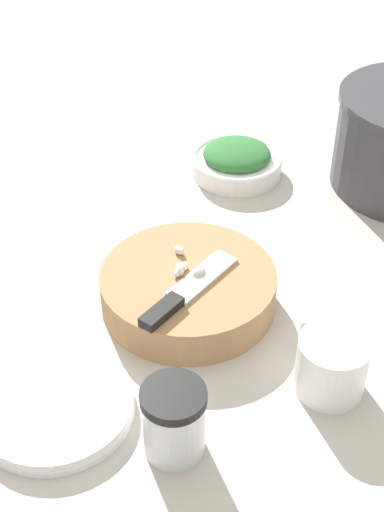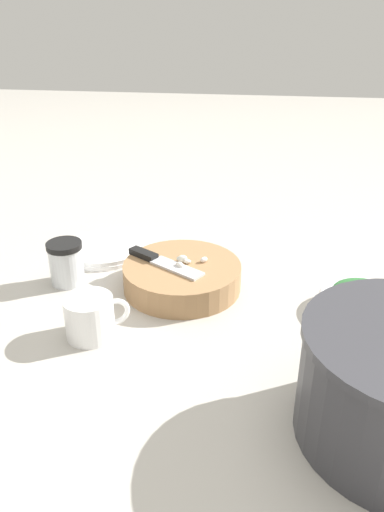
# 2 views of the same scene
# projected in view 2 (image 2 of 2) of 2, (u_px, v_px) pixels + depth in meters

# --- Properties ---
(ground_plane) EXTENTS (5.00, 5.00, 0.00)m
(ground_plane) POSITION_uv_depth(u_px,v_px,m) (219.00, 295.00, 1.00)
(ground_plane) COLOR #B2ADA3
(cutting_board) EXTENTS (0.24, 0.24, 0.05)m
(cutting_board) POSITION_uv_depth(u_px,v_px,m) (182.00, 276.00, 1.02)
(cutting_board) COLOR #9E754C
(cutting_board) RESTS_ON ground_plane
(chef_knife) EXTENTS (0.17, 0.12, 0.01)m
(chef_knife) POSITION_uv_depth(u_px,v_px,m) (160.00, 261.00, 1.01)
(chef_knife) COLOR black
(chef_knife) RESTS_ON cutting_board
(garlic_cloves) EXTENTS (0.07, 0.05, 0.02)m
(garlic_cloves) POSITION_uv_depth(u_px,v_px,m) (185.00, 261.00, 1.01)
(garlic_cloves) COLOR silver
(garlic_cloves) RESTS_ON cutting_board
(herb_bowl) EXTENTS (0.16, 0.16, 0.06)m
(herb_bowl) POSITION_uv_depth(u_px,v_px,m) (362.00, 301.00, 0.94)
(herb_bowl) COLOR white
(herb_bowl) RESTS_ON ground_plane
(spice_jar) EXTENTS (0.07, 0.07, 0.09)m
(spice_jar) POSITION_uv_depth(u_px,v_px,m) (66.00, 263.00, 1.03)
(spice_jar) COLOR silver
(spice_jar) RESTS_ON ground_plane
(coffee_mug) EXTENTS (0.11, 0.09, 0.08)m
(coffee_mug) POSITION_uv_depth(u_px,v_px,m) (91.00, 317.00, 0.87)
(coffee_mug) COLOR white
(coffee_mug) RESTS_ON ground_plane
(plate_stack) EXTENTS (0.19, 0.19, 0.02)m
(plate_stack) POSITION_uv_depth(u_px,v_px,m) (105.00, 249.00, 1.17)
(plate_stack) COLOR white
(plate_stack) RESTS_ON ground_plane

